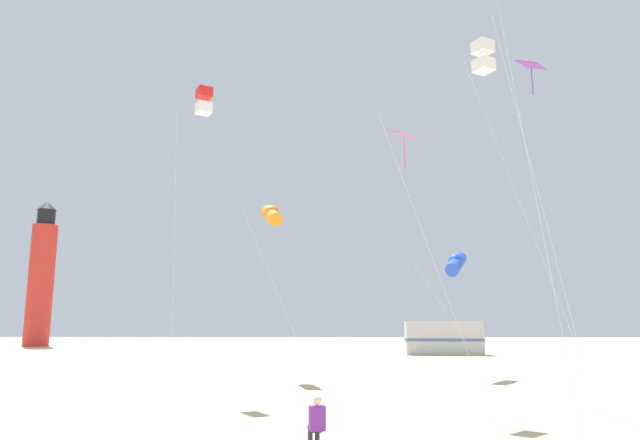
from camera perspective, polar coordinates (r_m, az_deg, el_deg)
name	(u,v)px	position (r m, az deg, el deg)	size (l,w,h in m)	color
kite_flyer_standing	(316,421)	(13.20, -0.37, -19.31)	(0.42, 0.55, 1.16)	#722D99
kite_box_scarlet	(204,101)	(25.58, -11.46, 11.46)	(1.72, 1.84, 12.64)	silver
kite_box_white	(483,57)	(21.98, 15.91, 15.28)	(3.25, 3.19, 12.61)	silver
kite_diamond_rainbow	(406,144)	(19.87, 8.53, 7.43)	(3.31, 2.82, 9.26)	silver
kite_diamond_violet	(531,79)	(23.51, 20.18, 12.99)	(3.27, 3.27, 12.54)	silver
kite_tube_orange	(272,215)	(29.40, -4.82, 0.52)	(3.46, 3.54, 8.83)	silver
kite_tube_blue	(456,263)	(30.53, 13.35, -4.19)	(3.34, 3.67, 6.42)	silver
lighthouse_distant	(41,277)	(74.37, -25.94, -5.14)	(2.80, 2.80, 16.80)	red
rv_van_silver	(443,338)	(50.87, 12.16, -11.38)	(6.55, 2.65, 2.80)	#B7BABF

